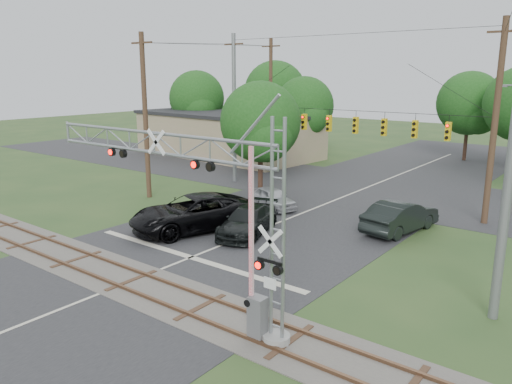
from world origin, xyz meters
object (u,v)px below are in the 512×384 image
Objects in this scene: pickup_black at (194,213)px; sedan_silver at (272,198)px; crossing_gantry at (197,192)px; traffic_signal_span at (354,118)px; commercial_building at (228,134)px; car_dark at (248,221)px.

pickup_black is 6.52m from sedan_silver.
traffic_signal_span is (-3.46, 18.36, 1.09)m from crossing_gantry.
commercial_building is at bearing 70.06° from sedan_silver.
pickup_black is 1.78× the size of sedan_silver.
pickup_black is 1.38× the size of car_dark.
commercial_building reaches higher than car_dark.
sedan_silver is (0.70, 6.47, -0.31)m from pickup_black.
car_dark is at bearing 44.86° from pickup_black.
pickup_black is at bearing -108.81° from traffic_signal_span.
car_dark is 1.29× the size of sedan_silver.
sedan_silver is 22.20m from commercial_building.
sedan_silver is at bearing 95.18° from car_dark.
pickup_black is (-3.84, -11.27, -4.64)m from traffic_signal_span.
crossing_gantry is 15.57m from sedan_silver.
car_dark is at bearing 118.10° from crossing_gantry.
commercial_building is at bearing 129.33° from crossing_gantry.
car_dark is 0.25× the size of commercial_building.
crossing_gantry reaches higher than pickup_black.
sedan_silver is at bearing 104.43° from pickup_black.
sedan_silver is (-6.60, 13.56, -3.86)m from crossing_gantry.
crossing_gantry is at bearing -46.15° from commercial_building.
crossing_gantry is at bearing -23.55° from pickup_black.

